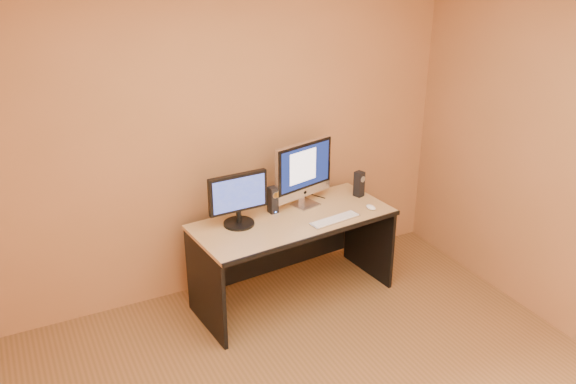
% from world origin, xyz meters
% --- Properties ---
extents(walls, '(4.00, 4.00, 2.60)m').
position_xyz_m(walls, '(0.00, 0.00, 1.30)').
color(walls, '#A66C42').
rests_on(walls, ground).
extents(desk, '(1.58, 0.81, 0.71)m').
position_xyz_m(desk, '(0.44, 1.52, 0.35)').
color(desk, tan).
rests_on(desk, ground).
extents(imac, '(0.58, 0.33, 0.52)m').
position_xyz_m(imac, '(0.63, 1.68, 0.97)').
color(imac, silver).
rests_on(imac, desk).
extents(second_monitor, '(0.47, 0.25, 0.40)m').
position_xyz_m(second_monitor, '(0.03, 1.60, 0.91)').
color(second_monitor, black).
rests_on(second_monitor, desk).
extents(speaker_left, '(0.07, 0.08, 0.21)m').
position_xyz_m(speaker_left, '(0.35, 1.68, 0.81)').
color(speaker_left, black).
rests_on(speaker_left, desk).
extents(speaker_right, '(0.08, 0.08, 0.21)m').
position_xyz_m(speaker_right, '(1.10, 1.64, 0.81)').
color(speaker_right, black).
rests_on(speaker_right, desk).
extents(keyboard, '(0.42, 0.17, 0.02)m').
position_xyz_m(keyboard, '(0.70, 1.34, 0.71)').
color(keyboard, silver).
rests_on(keyboard, desk).
extents(mouse, '(0.06, 0.10, 0.03)m').
position_xyz_m(mouse, '(1.05, 1.39, 0.72)').
color(mouse, white).
rests_on(mouse, desk).
extents(cable_a, '(0.10, 0.19, 0.01)m').
position_xyz_m(cable_a, '(0.78, 1.81, 0.71)').
color(cable_a, black).
rests_on(cable_a, desk).
extents(cable_b, '(0.05, 0.17, 0.01)m').
position_xyz_m(cable_b, '(0.70, 1.81, 0.71)').
color(cable_b, black).
rests_on(cable_b, desk).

